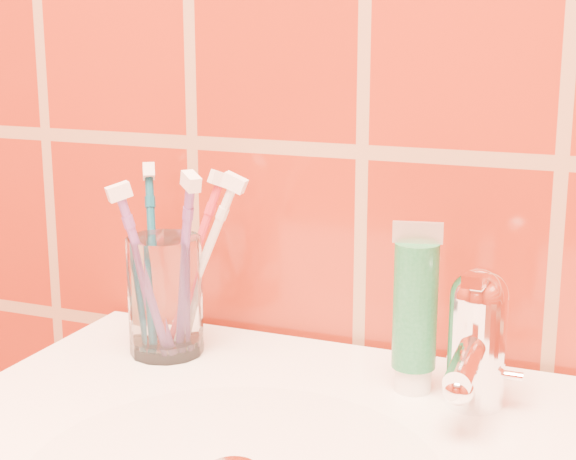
% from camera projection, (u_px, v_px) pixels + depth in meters
% --- Properties ---
extents(glass_tumbler, '(0.07, 0.07, 0.12)m').
position_uv_depth(glass_tumbler, '(165.00, 296.00, 0.84)').
color(glass_tumbler, white).
rests_on(glass_tumbler, pedestal_sink).
extents(toothpaste_tube, '(0.04, 0.04, 0.15)m').
position_uv_depth(toothpaste_tube, '(415.00, 313.00, 0.75)').
color(toothpaste_tube, white).
rests_on(toothpaste_tube, pedestal_sink).
extents(faucet, '(0.05, 0.11, 0.12)m').
position_uv_depth(faucet, '(476.00, 334.00, 0.72)').
color(faucet, white).
rests_on(faucet, pedestal_sink).
extents(toothbrush_0, '(0.11, 0.10, 0.18)m').
position_uv_depth(toothbrush_0, '(202.00, 266.00, 0.84)').
color(toothbrush_0, silver).
rests_on(toothbrush_0, glass_tumbler).
extents(toothbrush_1, '(0.11, 0.11, 0.19)m').
position_uv_depth(toothbrush_1, '(145.00, 273.00, 0.82)').
color(toothbrush_1, '#774696').
rests_on(toothbrush_1, glass_tumbler).
extents(toothbrush_2, '(0.12, 0.11, 0.20)m').
position_uv_depth(toothbrush_2, '(183.00, 267.00, 0.82)').
color(toothbrush_2, '#6A418B').
rests_on(toothbrush_2, glass_tumbler).
extents(toothbrush_3, '(0.14, 0.14, 0.19)m').
position_uv_depth(toothbrush_3, '(192.00, 262.00, 0.86)').
color(toothbrush_3, '#BA2835').
rests_on(toothbrush_3, glass_tumbler).
extents(toothbrush_4, '(0.13, 0.16, 0.20)m').
position_uv_depth(toothbrush_4, '(153.00, 258.00, 0.87)').
color(toothbrush_4, navy).
rests_on(toothbrush_4, glass_tumbler).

